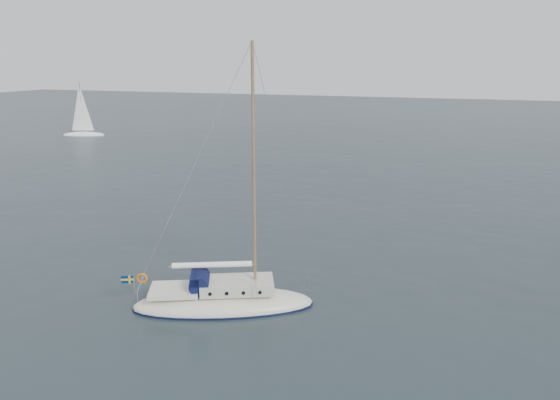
% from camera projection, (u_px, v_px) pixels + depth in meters
% --- Properties ---
extents(ground, '(300.00, 300.00, 0.00)m').
position_uv_depth(ground, '(300.00, 307.00, 26.63)').
color(ground, black).
rests_on(ground, ground).
extents(sailboat, '(9.20, 2.76, 13.10)m').
position_uv_depth(sailboat, '(223.00, 288.00, 26.34)').
color(sailboat, '#EDE9CF').
rests_on(sailboat, ground).
extents(dinghy, '(2.91, 1.31, 0.42)m').
position_uv_depth(dinghy, '(254.00, 297.00, 27.32)').
color(dinghy, '#4A4A4F').
rests_on(dinghy, ground).
extents(distant_yacht_a, '(6.53, 3.48, 8.65)m').
position_uv_depth(distant_yacht_a, '(81.00, 112.00, 84.57)').
color(distant_yacht_a, white).
rests_on(distant_yacht_a, ground).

